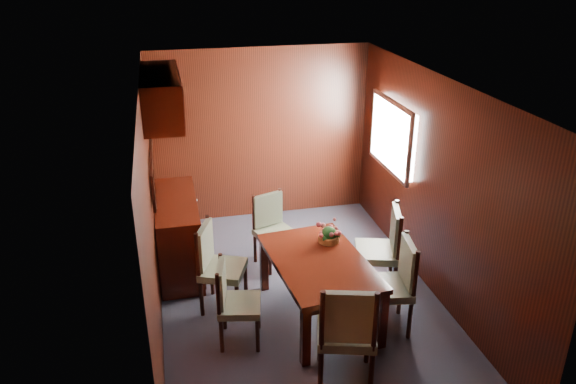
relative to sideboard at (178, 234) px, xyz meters
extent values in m
plane|color=#3C3F52|center=(1.25, -1.00, -0.45)|extent=(4.50, 4.50, 0.00)
cube|color=black|center=(-0.25, -1.00, 0.75)|extent=(0.02, 4.50, 2.40)
cube|color=black|center=(2.75, -1.00, 0.75)|extent=(0.02, 4.50, 2.40)
cube|color=black|center=(1.25, 1.25, 0.75)|extent=(3.00, 0.02, 2.40)
cube|color=black|center=(1.25, -3.25, 0.75)|extent=(3.00, 0.02, 2.40)
cube|color=black|center=(1.25, -1.00, 1.95)|extent=(3.00, 4.50, 0.02)
cube|color=white|center=(2.73, 0.10, 1.00)|extent=(0.14, 1.10, 0.80)
cube|color=#B2B2B7|center=(2.66, 0.10, 1.00)|extent=(0.04, 1.20, 0.90)
cube|color=black|center=(-0.22, 0.00, 0.83)|extent=(0.03, 1.36, 0.41)
cube|color=silver|center=(-0.20, 0.00, 0.83)|extent=(0.01, 1.30, 0.35)
cube|color=black|center=(-0.05, 0.00, 1.68)|extent=(0.40, 1.40, 0.50)
cube|color=black|center=(0.00, 0.00, 0.00)|extent=(0.48, 1.40, 0.90)
cube|color=black|center=(1.04, -2.02, -0.14)|extent=(0.09, 0.09, 0.62)
cube|color=black|center=(1.83, -1.94, -0.14)|extent=(0.09, 0.09, 0.62)
cube|color=black|center=(0.91, -0.70, -0.14)|extent=(0.09, 0.09, 0.62)
cube|color=black|center=(1.69, -0.62, -0.14)|extent=(0.09, 0.09, 0.62)
cube|color=black|center=(1.37, -1.32, 0.13)|extent=(0.93, 1.41, 0.09)
cube|color=black|center=(1.37, -1.32, 0.20)|extent=(1.05, 1.53, 0.05)
cylinder|color=black|center=(0.38, -1.33, -0.27)|extent=(0.04, 0.04, 0.35)
cylinder|color=black|center=(0.31, -1.68, -0.27)|extent=(0.04, 0.04, 0.35)
cylinder|color=black|center=(0.71, -1.39, -0.27)|extent=(0.04, 0.04, 0.35)
cylinder|color=black|center=(0.64, -1.75, -0.27)|extent=(0.04, 0.04, 0.35)
cube|color=slate|center=(0.51, -1.54, -0.04)|extent=(0.47, 0.49, 0.07)
cylinder|color=black|center=(0.37, -1.32, 0.19)|extent=(0.04, 0.04, 0.47)
cylinder|color=black|center=(0.30, -1.68, 0.19)|extent=(0.04, 0.04, 0.47)
cube|color=slate|center=(0.35, -1.51, 0.21)|extent=(0.13, 0.38, 0.40)
cylinder|color=black|center=(0.32, -0.67, -0.25)|extent=(0.04, 0.04, 0.39)
cylinder|color=black|center=(0.17, -1.05, -0.25)|extent=(0.04, 0.04, 0.39)
cylinder|color=black|center=(0.68, -0.81, -0.25)|extent=(0.04, 0.04, 0.39)
cylinder|color=black|center=(0.53, -1.19, -0.25)|extent=(0.04, 0.04, 0.39)
cube|color=slate|center=(0.42, -0.93, 0.00)|extent=(0.58, 0.59, 0.08)
cylinder|color=black|center=(0.31, -0.67, 0.27)|extent=(0.04, 0.04, 0.52)
cylinder|color=black|center=(0.16, -1.04, 0.27)|extent=(0.04, 0.04, 0.52)
cube|color=slate|center=(0.25, -0.86, 0.29)|extent=(0.21, 0.42, 0.44)
cylinder|color=black|center=(2.15, -1.88, -0.25)|extent=(0.04, 0.04, 0.40)
cylinder|color=black|center=(2.21, -1.48, -0.25)|extent=(0.04, 0.04, 0.40)
cylinder|color=black|center=(1.76, -1.82, -0.25)|extent=(0.04, 0.04, 0.40)
cylinder|color=black|center=(1.83, -1.42, -0.25)|extent=(0.04, 0.04, 0.40)
cube|color=slate|center=(1.99, -1.65, 0.01)|extent=(0.52, 0.54, 0.08)
cylinder|color=black|center=(2.16, -1.89, 0.28)|extent=(0.04, 0.04, 0.53)
cylinder|color=black|center=(2.22, -1.48, 0.28)|extent=(0.04, 0.04, 0.53)
cube|color=slate|center=(2.17, -1.68, 0.30)|extent=(0.13, 0.43, 0.45)
cylinder|color=black|center=(2.26, -1.23, -0.25)|extent=(0.05, 0.05, 0.41)
cylinder|color=black|center=(2.38, -0.83, -0.25)|extent=(0.05, 0.05, 0.41)
cylinder|color=black|center=(1.88, -1.11, -0.25)|extent=(0.05, 0.05, 0.41)
cylinder|color=black|center=(2.00, -0.71, -0.25)|extent=(0.05, 0.05, 0.41)
cube|color=slate|center=(2.13, -0.97, 0.02)|extent=(0.58, 0.60, 0.08)
cylinder|color=black|center=(2.27, -1.23, 0.29)|extent=(0.05, 0.05, 0.55)
cylinder|color=black|center=(2.39, -0.83, 0.29)|extent=(0.05, 0.05, 0.55)
cube|color=slate|center=(2.31, -1.02, 0.32)|extent=(0.19, 0.44, 0.46)
cylinder|color=black|center=(1.08, -2.41, -0.24)|extent=(0.05, 0.05, 0.43)
cylinder|color=black|center=(1.50, -2.53, -0.24)|extent=(0.05, 0.05, 0.43)
cylinder|color=black|center=(1.19, -2.01, -0.24)|extent=(0.05, 0.05, 0.43)
cylinder|color=black|center=(1.61, -2.13, -0.24)|extent=(0.05, 0.05, 0.43)
cube|color=slate|center=(1.35, -2.27, 0.04)|extent=(0.61, 0.60, 0.09)
cylinder|color=black|center=(1.08, -2.42, 0.32)|extent=(0.05, 0.05, 0.57)
cylinder|color=black|center=(1.50, -2.54, 0.32)|extent=(0.05, 0.05, 0.57)
cube|color=slate|center=(1.29, -2.46, 0.35)|extent=(0.46, 0.19, 0.48)
cylinder|color=black|center=(1.26, 0.04, -0.27)|extent=(0.04, 0.04, 0.36)
cylinder|color=black|center=(0.91, -0.09, -0.27)|extent=(0.04, 0.04, 0.36)
cylinder|color=black|center=(1.38, -0.29, -0.27)|extent=(0.04, 0.04, 0.36)
cylinder|color=black|center=(1.03, -0.42, -0.27)|extent=(0.04, 0.04, 0.36)
cube|color=slate|center=(1.14, -0.19, -0.03)|extent=(0.54, 0.53, 0.07)
cylinder|color=black|center=(1.25, 0.05, 0.21)|extent=(0.04, 0.04, 0.48)
cylinder|color=black|center=(0.90, -0.08, 0.21)|extent=(0.04, 0.04, 0.48)
cube|color=slate|center=(1.08, -0.03, 0.23)|extent=(0.38, 0.19, 0.41)
cylinder|color=#BA7238|center=(1.57, -0.97, 0.26)|extent=(0.23, 0.23, 0.07)
sphere|color=#1E561C|center=(1.57, -0.97, 0.32)|extent=(0.17, 0.17, 0.17)
camera|label=1|loc=(-0.05, -6.05, 3.15)|focal=35.00mm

